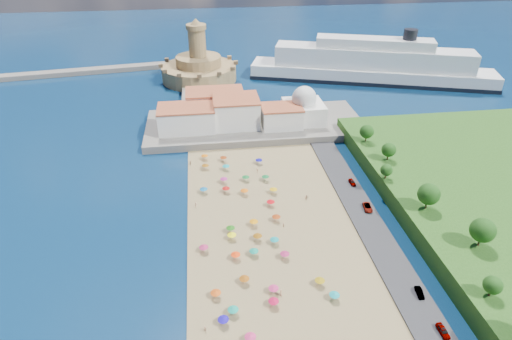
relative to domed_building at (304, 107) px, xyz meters
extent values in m
plane|color=#071938|center=(-30.00, -71.00, -8.97)|extent=(700.00, 700.00, 0.00)
cube|color=#59544C|center=(-20.00, 2.00, -7.47)|extent=(90.00, 36.00, 3.00)
cube|color=#59544C|center=(-42.00, 37.00, -7.77)|extent=(18.00, 70.00, 2.40)
cube|color=#59544C|center=(-140.00, 82.00, -7.67)|extent=(199.03, 34.77, 2.60)
cube|color=silver|center=(-48.00, -2.00, -1.47)|extent=(22.00, 14.00, 9.00)
cube|color=silver|center=(-28.00, 0.00, -0.47)|extent=(18.00, 16.00, 11.00)
cube|color=silver|center=(-10.00, -4.00, -1.97)|extent=(16.00, 12.00, 8.00)
cube|color=silver|center=(-36.00, 12.00, -0.97)|extent=(24.00, 14.00, 10.00)
cube|color=silver|center=(0.00, 0.00, -1.97)|extent=(16.00, 16.00, 8.00)
sphere|color=silver|center=(0.00, 0.00, 4.03)|extent=(10.00, 10.00, 10.00)
cylinder|color=silver|center=(0.00, 0.00, 7.83)|extent=(1.20, 1.20, 1.60)
cylinder|color=#A68053|center=(-42.00, 67.00, -4.97)|extent=(40.00, 40.00, 8.00)
cylinder|color=#A68053|center=(-42.00, 67.00, 1.53)|extent=(24.00, 24.00, 5.00)
cylinder|color=#A68053|center=(-42.00, 67.00, 11.03)|extent=(9.00, 9.00, 14.00)
cylinder|color=#A68053|center=(-42.00, 67.00, 19.23)|extent=(10.40, 10.40, 2.40)
cone|color=#A68053|center=(-42.00, 67.00, 21.93)|extent=(6.00, 6.00, 3.00)
cube|color=black|center=(49.27, 53.00, -7.94)|extent=(128.20, 57.97, 2.07)
cube|color=silver|center=(49.27, 53.00, -5.15)|extent=(127.13, 57.28, 7.66)
cube|color=silver|center=(49.27, 53.00, 3.79)|extent=(101.81, 46.15, 10.21)
cube|color=silver|center=(49.27, 53.00, 11.44)|extent=(60.31, 29.75, 5.10)
cylinder|color=black|center=(65.45, 47.74, 16.55)|extent=(6.81, 6.81, 5.10)
cylinder|color=gray|center=(-40.04, -97.60, -7.72)|extent=(0.07, 0.07, 2.00)
cone|color=#1B0CA5|center=(-40.04, -97.60, -6.82)|extent=(2.50, 2.50, 0.60)
cylinder|color=gray|center=(-41.27, -89.77, -7.72)|extent=(0.07, 0.07, 2.00)
cone|color=#CF4E10|center=(-41.27, -89.77, -6.82)|extent=(2.50, 2.50, 0.60)
cylinder|color=gray|center=(-29.08, -64.25, -7.72)|extent=(0.07, 0.07, 2.00)
cone|color=orange|center=(-29.08, -64.25, -6.82)|extent=(2.50, 2.50, 0.60)
cylinder|color=gray|center=(-28.87, -70.73, -7.72)|extent=(0.07, 0.07, 2.00)
cone|color=#804B0B|center=(-28.87, -70.73, -6.82)|extent=(2.50, 2.50, 0.60)
cylinder|color=gray|center=(-28.36, -94.03, -7.72)|extent=(0.07, 0.07, 2.00)
cone|color=#B30E37|center=(-28.36, -94.03, -6.82)|extent=(2.50, 2.50, 0.60)
cylinder|color=gray|center=(-28.67, -39.88, -7.72)|extent=(0.07, 0.07, 2.00)
cone|color=#126828|center=(-28.67, -39.88, -6.82)|extent=(2.50, 2.50, 0.60)
cylinder|color=gray|center=(-43.58, -73.50, -7.72)|extent=(0.07, 0.07, 2.00)
cone|color=#AA2454|center=(-43.58, -73.50, -6.82)|extent=(2.50, 2.50, 0.60)
cylinder|color=gray|center=(-34.20, -86.18, -7.72)|extent=(0.07, 0.07, 2.00)
cone|color=#914A0D|center=(-34.20, -86.18, -6.82)|extent=(2.50, 2.50, 0.60)
cylinder|color=gray|center=(-37.69, -95.21, -7.72)|extent=(0.07, 0.07, 2.00)
cone|color=#0F8E73|center=(-37.69, -95.21, -6.82)|extent=(2.50, 2.50, 0.60)
cylinder|color=gray|center=(-27.72, -90.16, -7.72)|extent=(0.07, 0.07, 2.00)
cone|color=#BB2861|center=(-27.72, -90.16, -6.82)|extent=(2.50, 2.50, 0.60)
cylinder|color=gray|center=(-41.83, -30.28, -7.72)|extent=(0.07, 0.07, 2.00)
cone|color=#854C0C|center=(-41.83, -30.28, -6.82)|extent=(2.50, 2.50, 0.60)
cylinder|color=gray|center=(-14.13, -94.02, -7.72)|extent=(0.07, 0.07, 2.00)
cone|color=teal|center=(-14.13, -94.02, -6.82)|extent=(2.50, 2.50, 0.60)
cylinder|color=gray|center=(-22.67, -28.95, -7.72)|extent=(0.07, 0.07, 2.00)
cone|color=#0C0A8E|center=(-22.67, -28.95, -6.82)|extent=(2.50, 2.50, 0.60)
cylinder|color=gray|center=(-36.03, -40.08, -7.72)|extent=(0.07, 0.07, 2.00)
cone|color=#A72376|center=(-36.03, -40.08, -6.82)|extent=(2.50, 2.50, 0.60)
cylinder|color=gray|center=(-22.31, -62.90, -7.72)|extent=(0.07, 0.07, 2.00)
cone|color=#99350D|center=(-22.31, -62.90, -6.82)|extent=(2.50, 2.50, 0.60)
cylinder|color=gray|center=(-34.76, -102.82, -7.72)|extent=(0.07, 0.07, 2.00)
cone|color=#C82A65|center=(-34.76, -102.82, -6.82)|extent=(2.50, 2.50, 0.60)
cylinder|color=gray|center=(-29.99, -47.97, -7.72)|extent=(0.07, 0.07, 2.00)
cone|color=#D85E0B|center=(-29.99, -47.97, -6.82)|extent=(2.50, 2.50, 0.60)
cylinder|color=gray|center=(-35.91, -66.29, -7.72)|extent=(0.07, 0.07, 2.00)
cone|color=#1D6512|center=(-35.91, -66.29, -6.82)|extent=(2.50, 2.50, 0.60)
cylinder|color=gray|center=(-42.82, -45.43, -7.72)|extent=(0.07, 0.07, 2.00)
cone|color=#106398|center=(-42.82, -45.43, -6.82)|extent=(2.50, 2.50, 0.60)
cylinder|color=gray|center=(-41.92, -23.17, -7.72)|extent=(0.07, 0.07, 2.00)
cone|color=#C95F08|center=(-41.92, -23.17, -6.82)|extent=(2.50, 2.50, 0.60)
cylinder|color=gray|center=(-34.72, -31.71, -7.72)|extent=(0.07, 0.07, 2.00)
cone|color=teal|center=(-34.72, -31.71, -6.82)|extent=(2.50, 2.50, 0.60)
cylinder|color=gray|center=(-22.85, -78.79, -7.72)|extent=(0.07, 0.07, 2.00)
cone|color=#A22253|center=(-22.85, -78.79, -6.82)|extent=(2.50, 2.50, 0.60)
cylinder|color=gray|center=(-35.50, -77.42, -7.72)|extent=(0.07, 0.07, 2.00)
cone|color=#F0380A|center=(-35.50, -77.42, -6.82)|extent=(2.50, 2.50, 0.60)
cylinder|color=gray|center=(-24.54, -72.86, -7.72)|extent=(0.07, 0.07, 2.00)
cone|color=#0E8688|center=(-24.54, -72.86, -6.82)|extent=(2.50, 2.50, 0.60)
cylinder|color=gray|center=(-35.83, -69.40, -7.72)|extent=(0.07, 0.07, 2.00)
cone|color=#FFF90D|center=(-35.83, -69.40, -6.82)|extent=(2.50, 2.50, 0.60)
cylinder|color=gray|center=(-22.70, -55.22, -7.72)|extent=(0.07, 0.07, 2.00)
cone|color=red|center=(-22.70, -55.22, -6.82)|extent=(2.50, 2.50, 0.60)
cylinder|color=gray|center=(-35.16, -25.47, -7.72)|extent=(0.07, 0.07, 2.00)
cone|color=maroon|center=(-35.16, -25.47, -6.82)|extent=(2.50, 2.50, 0.60)
cylinder|color=gray|center=(-16.30, -89.16, -7.72)|extent=(0.07, 0.07, 2.00)
cone|color=#A0800E|center=(-16.30, -89.16, -6.82)|extent=(2.50, 2.50, 0.60)
cylinder|color=gray|center=(-30.64, -76.68, -7.72)|extent=(0.07, 0.07, 2.00)
cone|color=#0E8569|center=(-30.64, -76.68, -6.82)|extent=(2.50, 2.50, 0.60)
cylinder|color=gray|center=(-20.67, -48.48, -7.72)|extent=(0.07, 0.07, 2.00)
cone|color=#DCA60B|center=(-20.67, -48.48, -6.82)|extent=(2.50, 2.50, 0.60)
cylinder|color=gray|center=(-35.71, -45.92, -7.72)|extent=(0.07, 0.07, 2.00)
cone|color=#AE110D|center=(-35.71, -45.92, -6.82)|extent=(2.50, 2.50, 0.60)
cylinder|color=gray|center=(-22.07, -40.50, -7.72)|extent=(0.07, 0.07, 2.00)
cone|color=#11642D|center=(-22.07, -40.50, -6.82)|extent=(2.50, 2.50, 0.60)
imported|color=tan|center=(-20.69, -66.09, -7.93)|extent=(0.65, 0.69, 1.59)
imported|color=tan|center=(-47.07, -26.31, -7.84)|extent=(0.95, 1.09, 1.76)
imported|color=tan|center=(-10.96, -53.12, -7.90)|extent=(1.58, 0.70, 1.65)
imported|color=tan|center=(-44.02, -98.92, -7.92)|extent=(0.70, 0.65, 1.60)
imported|color=tan|center=(-45.44, -52.60, -7.89)|extent=(1.02, 1.24, 1.67)
imported|color=tan|center=(-24.10, -34.82, -7.88)|extent=(0.74, 1.15, 1.69)
imported|color=tan|center=(-26.08, -91.06, -7.84)|extent=(0.88, 1.02, 1.77)
imported|color=gray|center=(6.00, -46.94, -7.60)|extent=(1.75, 4.00, 1.34)
imported|color=gray|center=(6.00, -95.50, -7.64)|extent=(1.80, 3.96, 1.26)
imported|color=gray|center=(6.00, -106.40, -7.58)|extent=(1.72, 4.13, 1.40)
imported|color=gray|center=(6.00, -61.26, -7.57)|extent=(3.06, 5.37, 1.41)
cylinder|color=#382314|center=(17.62, -102.35, -1.85)|extent=(0.50, 0.50, 2.26)
sphere|color=#14380F|center=(17.62, -102.35, 0.19)|extent=(4.06, 4.06, 4.06)
cylinder|color=#382314|center=(24.69, -86.68, -1.25)|extent=(0.50, 0.50, 3.44)
sphere|color=#14380F|center=(24.69, -86.68, 1.84)|extent=(6.20, 6.20, 6.20)
cylinder|color=#382314|center=(19.12, -69.95, -1.26)|extent=(0.50, 0.50, 3.44)
sphere|color=#14380F|center=(19.12, -69.95, 1.84)|extent=(6.19, 6.19, 6.19)
cylinder|color=#382314|center=(14.10, -53.02, -1.91)|extent=(0.50, 0.50, 2.14)
sphere|color=#14380F|center=(14.10, -53.02, 0.02)|extent=(3.85, 3.85, 3.85)
cylinder|color=#382314|center=(19.44, -41.68, -1.63)|extent=(0.50, 0.50, 2.70)
sphere|color=#14380F|center=(19.44, -41.68, 0.80)|extent=(4.85, 4.85, 4.85)
cylinder|color=#382314|center=(16.95, -27.54, -1.56)|extent=(0.50, 0.50, 2.82)
sphere|color=#14380F|center=(16.95, -27.54, 0.98)|extent=(5.08, 5.08, 5.08)
camera|label=1|loc=(-41.33, -160.97, 68.00)|focal=30.00mm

